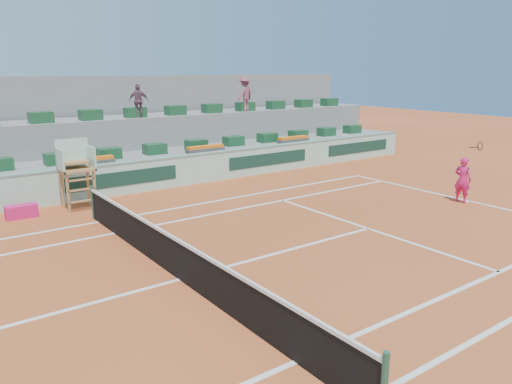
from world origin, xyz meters
TOP-DOWN VIEW (x-y plane):
  - ground at (0.00, 0.00)m, footprint 90.00×90.00m
  - seating_tier_lower at (0.00, 10.70)m, footprint 36.00×4.00m
  - seating_tier_upper at (0.00, 12.30)m, footprint 36.00×2.40m
  - stadium_back_wall at (0.00, 13.90)m, footprint 36.00×0.40m
  - player_bag at (-1.87, 7.43)m, footprint 0.97×0.43m
  - spectator_mid at (4.08, 11.42)m, footprint 0.94×0.67m
  - spectator_right at (9.82, 11.47)m, footprint 1.30×1.05m
  - court_lines at (0.00, 0.00)m, footprint 23.89×11.09m
  - tennis_net at (0.00, 0.00)m, footprint 0.10×11.97m
  - advertising_hoarding at (0.02, 8.50)m, footprint 36.00×0.34m
  - umpire_chair at (0.00, 7.50)m, footprint 1.10×0.90m
  - seat_row_lower at (0.00, 9.80)m, footprint 32.90×0.60m
  - seat_row_upper at (0.00, 11.70)m, footprint 32.90×0.60m
  - flower_planters at (-1.50, 9.00)m, footprint 26.80×0.36m
  - tennis_player at (11.51, 0.13)m, footprint 0.48×0.89m

SIDE VIEW (x-z plane):
  - ground at x=0.00m, z-range 0.00..0.00m
  - court_lines at x=0.00m, z-range 0.00..0.01m
  - player_bag at x=-1.87m, z-range 0.00..0.43m
  - tennis_net at x=0.00m, z-range -0.02..1.08m
  - seating_tier_lower at x=0.00m, z-range 0.00..1.20m
  - advertising_hoarding at x=0.02m, z-range 0.00..1.26m
  - tennis_player at x=11.51m, z-range -0.30..1.98m
  - seating_tier_upper at x=0.00m, z-range 0.00..2.60m
  - flower_planters at x=-1.50m, z-range 1.19..1.47m
  - seat_row_lower at x=0.00m, z-range 1.20..1.64m
  - umpire_chair at x=0.00m, z-range 0.34..2.74m
  - stadium_back_wall at x=0.00m, z-range 0.00..4.40m
  - seat_row_upper at x=0.00m, z-range 2.60..3.04m
  - spectator_mid at x=4.08m, z-range 2.60..4.07m
  - spectator_right at x=9.82m, z-range 2.60..4.35m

